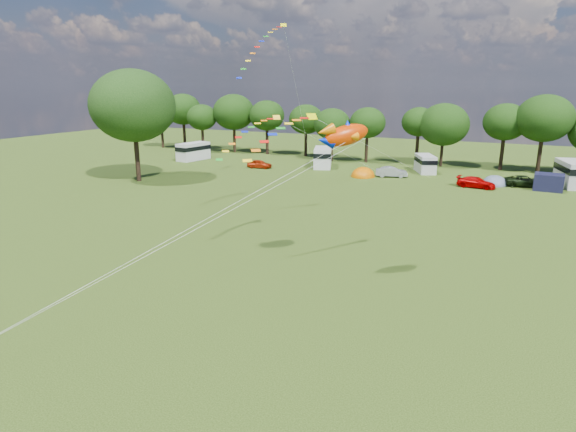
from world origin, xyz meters
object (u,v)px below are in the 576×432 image
at_px(big_tree, 133,106).
at_px(fish_kite, 342,135).
at_px(car_b, 392,172).
at_px(tent_greyblue, 494,185).
at_px(campervan_c, 425,163).
at_px(car_c, 476,182).
at_px(car_a, 259,164).
at_px(campervan_b, 323,157).
at_px(car_d, 525,181).
at_px(campervan_a, 193,151).
at_px(campervan_d, 573,173).
at_px(tent_orange, 363,176).

distance_m(big_tree, fish_kite, 37.79).
height_order(car_b, tent_greyblue, car_b).
distance_m(car_b, campervan_c, 6.29).
bearing_deg(fish_kite, tent_greyblue, 33.38).
height_order(big_tree, campervan_c, big_tree).
distance_m(big_tree, campervan_c, 38.10).
distance_m(car_b, car_c, 10.64).
height_order(car_a, campervan_b, campervan_b).
height_order(car_b, car_d, car_b).
distance_m(campervan_a, campervan_d, 51.92).
height_order(car_a, campervan_a, campervan_a).
relative_size(campervan_b, campervan_c, 1.18).
relative_size(car_a, car_d, 0.78).
distance_m(car_d, campervan_b, 26.41).
bearing_deg(campervan_d, car_b, 86.27).
relative_size(car_d, tent_greyblue, 1.42).
bearing_deg(car_b, car_a, 77.70).
relative_size(car_d, campervan_c, 0.89).
relative_size(campervan_a, fish_kite, 1.95).
relative_size(campervan_a, campervan_c, 1.12).
bearing_deg(campervan_b, campervan_d, -109.29).
xyz_separation_m(campervan_b, campervan_d, (31.10, 0.03, 0.09)).
xyz_separation_m(car_d, tent_greyblue, (-3.24, -0.40, -0.61)).
bearing_deg(car_b, tent_greyblue, -104.73).
distance_m(car_b, fish_kite, 36.11).
bearing_deg(campervan_d, campervan_b, 76.78).
xyz_separation_m(campervan_c, tent_orange, (-6.57, -6.70, -1.23)).
xyz_separation_m(car_b, campervan_a, (-31.57, 0.82, 0.79)).
relative_size(campervan_d, tent_greyblue, 1.97).
distance_m(campervan_a, fish_kite, 51.84).
height_order(big_tree, car_a, big_tree).
relative_size(tent_orange, tent_greyblue, 1.05).
distance_m(car_a, car_b, 18.57).
distance_m(tent_orange, fish_kite, 35.67).
distance_m(campervan_a, tent_orange, 28.31).
xyz_separation_m(car_a, car_d, (33.97, 2.21, 0.03)).
bearing_deg(car_d, car_c, 109.69).
height_order(tent_orange, fish_kite, fish_kite).
bearing_deg(fish_kite, tent_orange, 59.03).
bearing_deg(fish_kite, campervan_a, 90.41).
xyz_separation_m(car_a, fish_kite, (23.93, -33.37, 8.12)).
bearing_deg(fish_kite, campervan_c, 47.48).
relative_size(car_a, campervan_c, 0.69).
height_order(big_tree, tent_orange, big_tree).
distance_m(campervan_a, tent_greyblue, 43.81).
relative_size(car_b, car_c, 0.90).
xyz_separation_m(big_tree, car_a, (8.86, 14.58, -8.42)).
bearing_deg(car_c, campervan_a, 93.37).
bearing_deg(car_c, fish_kite, 179.00).
xyz_separation_m(car_c, campervan_d, (9.91, 5.77, 0.95)).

